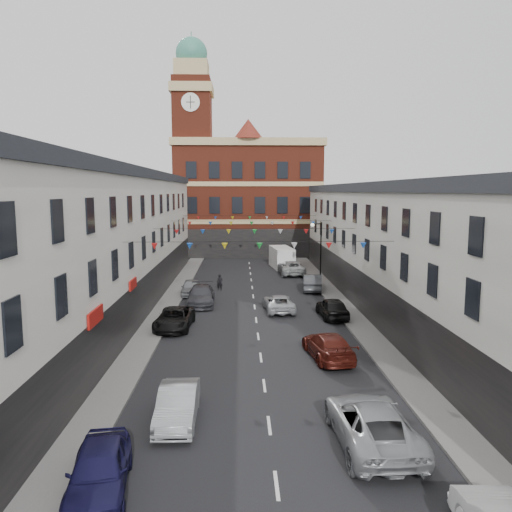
{
  "coord_description": "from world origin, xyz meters",
  "views": [
    {
      "loc": [
        -1.09,
        -34.4,
        9.09
      ],
      "look_at": [
        0.21,
        7.17,
        3.65
      ],
      "focal_mm": 35.0,
      "sensor_mm": 36.0,
      "label": 1
    }
  ],
  "objects": [
    {
      "name": "ground",
      "position": [
        0.0,
        0.0,
        0.0
      ],
      "size": [
        160.0,
        160.0,
        0.0
      ],
      "primitive_type": "plane",
      "color": "black",
      "rests_on": "ground"
    },
    {
      "name": "terrace_right",
      "position": [
        11.78,
        1.0,
        4.85
      ],
      "size": [
        8.4,
        56.0,
        9.7
      ],
      "color": "silver",
      "rests_on": "ground"
    },
    {
      "name": "car_right_d",
      "position": [
        5.5,
        0.5,
        0.74
      ],
      "size": [
        2.0,
        4.45,
        1.48
      ],
      "primitive_type": "imported",
      "rotation": [
        0.0,
        0.0,
        3.2
      ],
      "color": "black",
      "rests_on": "ground"
    },
    {
      "name": "car_right_e",
      "position": [
        5.49,
        10.39,
        0.76
      ],
      "size": [
        2.17,
        4.78,
        1.52
      ],
      "primitive_type": "imported",
      "rotation": [
        0.0,
        0.0,
        3.02
      ],
      "color": "#414447",
      "rests_on": "ground"
    },
    {
      "name": "car_right_b",
      "position": [
        3.6,
        -17.53,
        0.79
      ],
      "size": [
        2.78,
        5.76,
        1.58
      ],
      "primitive_type": "imported",
      "rotation": [
        0.0,
        0.0,
        3.17
      ],
      "color": "gray",
      "rests_on": "ground"
    },
    {
      "name": "distant_hill",
      "position": [
        -4.0,
        62.0,
        5.0
      ],
      "size": [
        40.0,
        14.0,
        10.0
      ],
      "primitive_type": "cube",
      "color": "#335226",
      "rests_on": "ground"
    },
    {
      "name": "car_left_b",
      "position": [
        -3.6,
        -15.55,
        0.71
      ],
      "size": [
        1.54,
        4.3,
        1.41
      ],
      "primitive_type": "imported",
      "rotation": [
        0.0,
        0.0,
        0.01
      ],
      "color": "#9DA0A4",
      "rests_on": "ground"
    },
    {
      "name": "street_lamp",
      "position": [
        6.55,
        14.0,
        3.9
      ],
      "size": [
        1.1,
        0.36,
        6.0
      ],
      "color": "black",
      "rests_on": "ground"
    },
    {
      "name": "car_right_f",
      "position": [
        4.43,
        19.19,
        0.77
      ],
      "size": [
        2.75,
        5.61,
        1.54
      ],
      "primitive_type": "imported",
      "rotation": [
        0.0,
        0.0,
        3.18
      ],
      "color": "#A4A7A9",
      "rests_on": "ground"
    },
    {
      "name": "moving_car",
      "position": [
        1.8,
        2.57,
        0.63
      ],
      "size": [
        2.35,
        4.68,
        1.27
      ],
      "primitive_type": "imported",
      "rotation": [
        0.0,
        0.0,
        3.2
      ],
      "color": "#B5B9BD",
      "rests_on": "ground"
    },
    {
      "name": "car_right_c",
      "position": [
        3.66,
        -8.28,
        0.71
      ],
      "size": [
        2.59,
        5.13,
        1.43
      ],
      "primitive_type": "imported",
      "rotation": [
        0.0,
        0.0,
        3.26
      ],
      "color": "#4F160F",
      "rests_on": "ground"
    },
    {
      "name": "car_left_e",
      "position": [
        -5.45,
        8.69,
        0.68
      ],
      "size": [
        1.73,
        4.05,
        1.36
      ],
      "primitive_type": "imported",
      "rotation": [
        0.0,
        0.0,
        0.03
      ],
      "color": "gray",
      "rests_on": "ground"
    },
    {
      "name": "white_van",
      "position": [
        3.8,
        24.1,
        1.23
      ],
      "size": [
        2.76,
        5.76,
        2.45
      ],
      "primitive_type": "cube",
      "rotation": [
        0.0,
        0.0,
        0.11
      ],
      "color": "white",
      "rests_on": "ground"
    },
    {
      "name": "car_left_a",
      "position": [
        -5.39,
        -20.19,
        0.74
      ],
      "size": [
        2.32,
        4.53,
        1.48
      ],
      "primitive_type": "imported",
      "rotation": [
        0.0,
        0.0,
        0.14
      ],
      "color": "#171440",
      "rests_on": "ground"
    },
    {
      "name": "pedestrian",
      "position": [
        -3.0,
        10.61,
        0.75
      ],
      "size": [
        0.6,
        0.45,
        1.5
      ],
      "primitive_type": "imported",
      "rotation": [
        0.0,
        0.0,
        -0.17
      ],
      "color": "black",
      "rests_on": "ground"
    },
    {
      "name": "car_left_d",
      "position": [
        -4.27,
        4.93,
        0.76
      ],
      "size": [
        2.25,
        5.28,
        1.52
      ],
      "primitive_type": "imported",
      "rotation": [
        0.0,
        0.0,
        0.03
      ],
      "color": "#393A40",
      "rests_on": "ground"
    },
    {
      "name": "terrace_left",
      "position": [
        -11.78,
        1.0,
        5.35
      ],
      "size": [
        8.4,
        56.0,
        10.7
      ],
      "color": "beige",
      "rests_on": "ground"
    },
    {
      "name": "pavement_left",
      "position": [
        -6.9,
        2.0,
        0.07
      ],
      "size": [
        1.8,
        64.0,
        0.15
      ],
      "primitive_type": "cube",
      "color": "#605E5B",
      "rests_on": "ground"
    },
    {
      "name": "car_left_c",
      "position": [
        -5.5,
        -2.02,
        0.68
      ],
      "size": [
        2.48,
        4.98,
        1.36
      ],
      "primitive_type": "imported",
      "rotation": [
        0.0,
        0.0,
        -0.05
      ],
      "color": "black",
      "rests_on": "ground"
    },
    {
      "name": "clock_tower",
      "position": [
        -7.5,
        35.0,
        14.93
      ],
      "size": [
        5.6,
        5.6,
        30.0
      ],
      "color": "maroon",
      "rests_on": "ground"
    },
    {
      "name": "civic_building",
      "position": [
        0.0,
        37.95,
        8.14
      ],
      "size": [
        20.6,
        13.3,
        18.5
      ],
      "color": "maroon",
      "rests_on": "ground"
    },
    {
      "name": "pavement_right",
      "position": [
        6.9,
        2.0,
        0.07
      ],
      "size": [
        1.8,
        64.0,
        0.15
      ],
      "primitive_type": "cube",
      "color": "#605E5B",
      "rests_on": "ground"
    }
  ]
}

